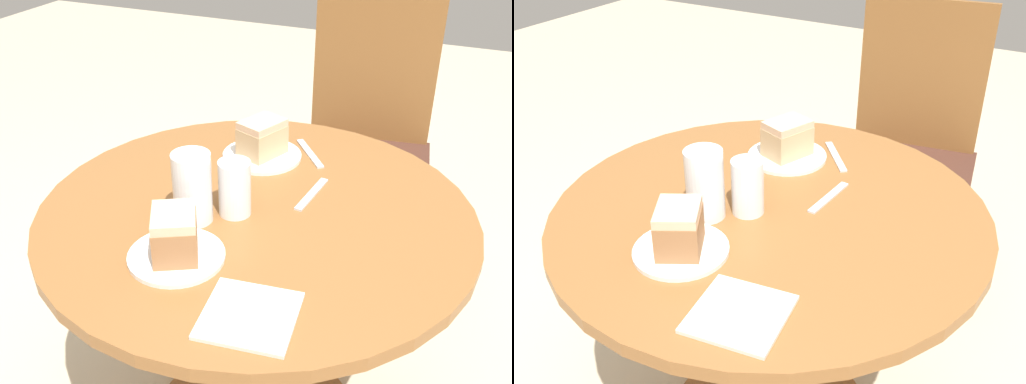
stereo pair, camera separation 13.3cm
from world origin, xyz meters
TOP-DOWN VIEW (x-y plane):
  - table at (0.00, 0.00)m, footprint 0.98×0.98m
  - chair at (0.03, 0.94)m, footprint 0.54×0.54m
  - plate_near at (-0.08, 0.23)m, footprint 0.21×0.21m
  - plate_far at (-0.07, -0.24)m, footprint 0.19×0.19m
  - cake_slice_near at (-0.08, 0.23)m, footprint 0.12×0.13m
  - cake_slice_far at (-0.07, -0.24)m, footprint 0.13×0.13m
  - glass_lemonade at (-0.10, -0.10)m, footprint 0.08×0.08m
  - glass_water at (-0.03, -0.04)m, footprint 0.07×0.07m
  - napkin_stack at (0.13, -0.34)m, footprint 0.18×0.18m
  - fork at (0.02, 0.30)m, footprint 0.12×0.14m
  - spoon at (0.10, 0.10)m, footprint 0.03×0.16m

SIDE VIEW (x-z plane):
  - chair at x=0.03m, z-range 0.01..0.98m
  - table at x=0.00m, z-range 0.17..0.89m
  - fork at x=0.02m, z-range 0.72..0.73m
  - spoon at x=0.10m, z-range 0.72..0.73m
  - napkin_stack at x=0.13m, z-range 0.72..0.73m
  - plate_near at x=-0.08m, z-range 0.72..0.73m
  - plate_far at x=-0.07m, z-range 0.72..0.73m
  - glass_water at x=-0.03m, z-range 0.71..0.84m
  - cake_slice_near at x=-0.08m, z-range 0.73..0.82m
  - cake_slice_far at x=-0.07m, z-range 0.73..0.83m
  - glass_lemonade at x=-0.10m, z-range 0.71..0.87m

